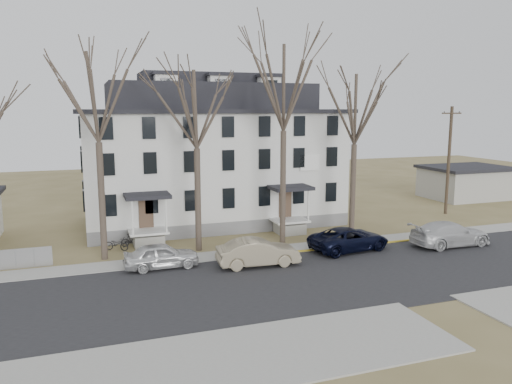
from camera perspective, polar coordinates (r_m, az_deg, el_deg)
name	(u,v)px	position (r m, az deg, el deg)	size (l,w,h in m)	color
ground	(337,291)	(26.47, 9.20, -11.16)	(120.00, 120.00, 0.00)	olive
main_road	(319,279)	(28.13, 7.23, -9.85)	(120.00, 10.00, 0.04)	#27272A
far_sidewalk	(279,250)	(33.35, 2.62, -6.68)	(120.00, 2.00, 0.08)	#A09F97
near_sidewalk_left	(209,364)	(19.52, -5.45, -18.93)	(20.00, 5.00, 0.08)	#A09F97
yellow_curb	(352,247)	(34.70, 10.91, -6.20)	(14.00, 0.25, 0.06)	gold
boarding_house	(211,157)	(41.08, -5.12, 4.00)	(20.80, 12.36, 12.05)	slate
distant_building	(466,182)	(56.92, 22.85, 1.06)	(8.50, 6.50, 3.35)	#A09F97
tree_far_left	(96,91)	(31.54, -17.80, 10.98)	(8.40, 8.40, 13.72)	#473B31
tree_mid_left	(196,104)	(32.27, -6.87, 9.99)	(7.80, 7.80, 12.74)	#473B31
tree_center	(284,81)	(34.12, 3.20, 12.51)	(9.00, 9.00, 14.70)	#473B31
tree_mid_right	(355,104)	(36.53, 11.30, 9.81)	(7.80, 7.80, 12.74)	#473B31
utility_pole_far	(449,159)	(47.15, 21.17, 3.52)	(2.00, 0.28, 9.50)	#3D3023
car_silver	(161,256)	(29.99, -10.76, -7.22)	(1.75, 4.36, 1.49)	silver
car_tan	(258,253)	(29.87, 0.23, -6.98)	(1.71, 4.91, 1.62)	gray
car_navy	(349,239)	(33.62, 10.60, -5.35)	(2.53, 5.48, 1.52)	black
car_white	(450,234)	(36.62, 21.30, -4.52)	(2.31, 5.68, 1.65)	silver
bicycle_left	(117,245)	(34.30, -15.64, -5.80)	(0.58, 1.68, 0.88)	black
bicycle_right	(132,240)	(35.10, -14.01, -5.38)	(0.42, 1.47, 0.89)	black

